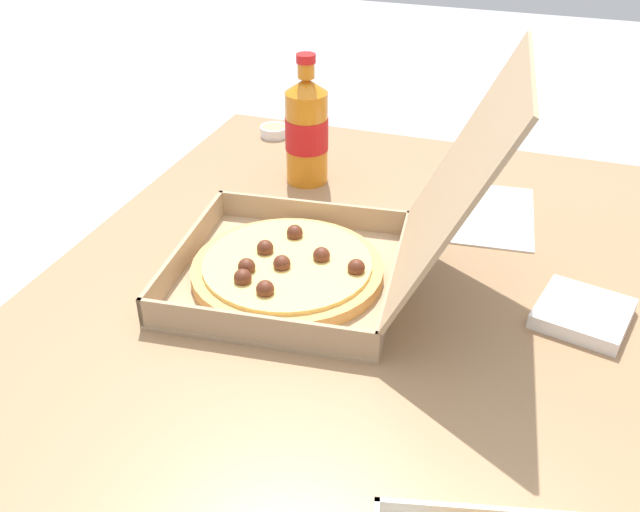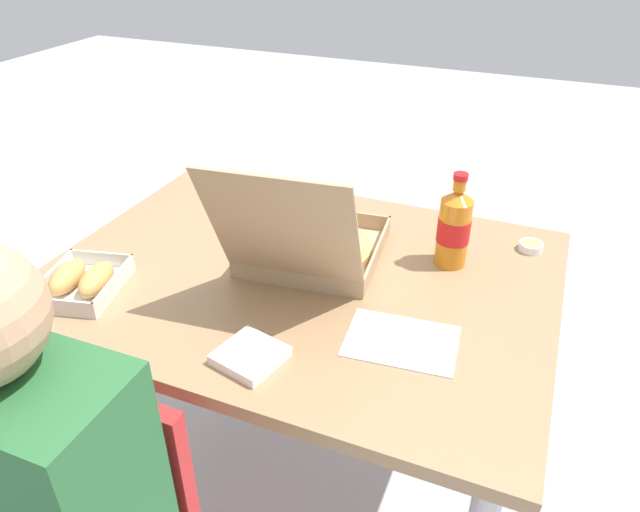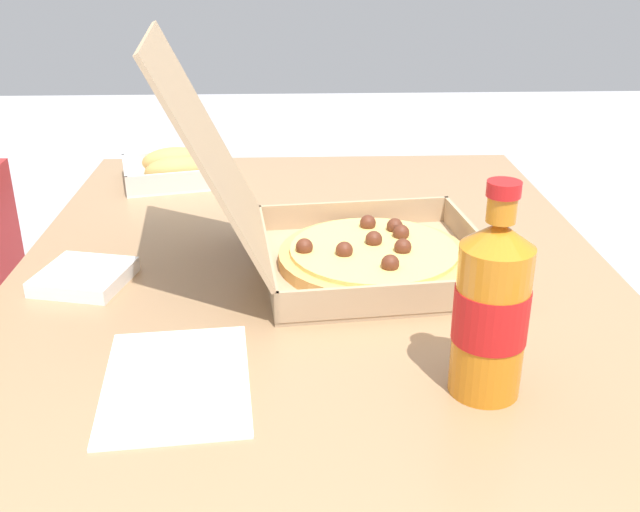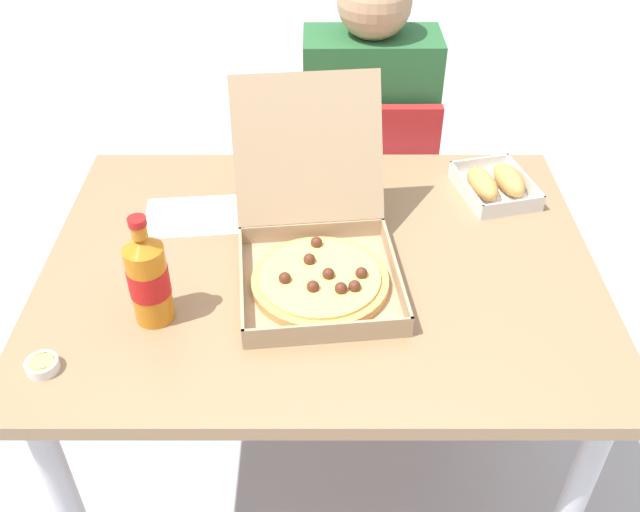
# 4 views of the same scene
# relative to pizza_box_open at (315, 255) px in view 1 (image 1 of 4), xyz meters

# --- Properties ---
(dining_table) EXTENTS (1.12, 0.84, 0.76)m
(dining_table) POSITION_rel_pizza_box_open_xyz_m (0.00, 0.04, -0.14)
(dining_table) COLOR #997551
(dining_table) RESTS_ON ground_plane
(pizza_box_open) EXTENTS (0.35, 0.47, 0.32)m
(pizza_box_open) POSITION_rel_pizza_box_open_xyz_m (0.00, 0.00, 0.00)
(pizza_box_open) COLOR tan
(pizza_box_open) RESTS_ON dining_table
(cola_bottle) EXTENTS (0.07, 0.07, 0.22)m
(cola_bottle) POSITION_rel_pizza_box_open_xyz_m (-0.30, -0.12, 0.05)
(cola_bottle) COLOR orange
(cola_bottle) RESTS_ON dining_table
(paper_menu) EXTENTS (0.22, 0.17, 0.00)m
(paper_menu) POSITION_rel_pizza_box_open_xyz_m (-0.27, 0.20, -0.04)
(paper_menu) COLOR white
(paper_menu) RESTS_ON dining_table
(napkin_pile) EXTENTS (0.13, 0.13, 0.02)m
(napkin_pile) POSITION_rel_pizza_box_open_xyz_m (-0.03, 0.35, -0.04)
(napkin_pile) COLOR white
(napkin_pile) RESTS_ON dining_table
(dipping_sauce_cup) EXTENTS (0.06, 0.06, 0.02)m
(dipping_sauce_cup) POSITION_rel_pizza_box_open_xyz_m (-0.47, -0.25, -0.03)
(dipping_sauce_cup) COLOR white
(dipping_sauce_cup) RESTS_ON dining_table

